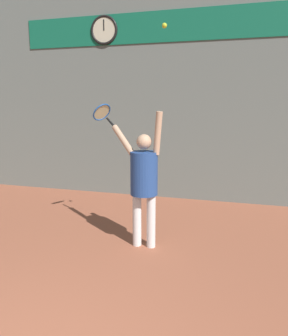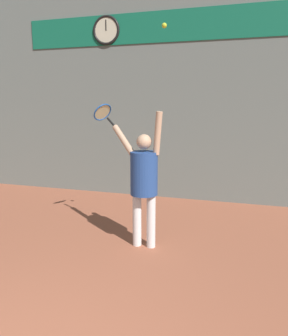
{
  "view_description": "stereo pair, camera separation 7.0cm",
  "coord_description": "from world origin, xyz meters",
  "px_view_note": "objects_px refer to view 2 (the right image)",
  "views": [
    {
      "loc": [
        1.64,
        -1.27,
        2.1
      ],
      "look_at": [
        0.38,
        3.17,
        1.2
      ],
      "focal_mm": 35.0,
      "sensor_mm": 36.0,
      "label": 1
    },
    {
      "loc": [
        1.7,
        -1.25,
        2.1
      ],
      "look_at": [
        0.38,
        3.17,
        1.2
      ],
      "focal_mm": 35.0,
      "sensor_mm": 36.0,
      "label": 2
    }
  ],
  "objects_px": {
    "scoreboard_clock": "(106,30)",
    "tennis_racket": "(103,113)",
    "tennis_player": "(144,178)",
    "tennis_ball": "(164,25)"
  },
  "relations": [
    {
      "from": "scoreboard_clock",
      "to": "tennis_racket",
      "type": "height_order",
      "value": "scoreboard_clock"
    },
    {
      "from": "tennis_racket",
      "to": "tennis_player",
      "type": "bearing_deg",
      "value": -28.68
    },
    {
      "from": "scoreboard_clock",
      "to": "tennis_player",
      "type": "distance_m",
      "value": 4.08
    },
    {
      "from": "scoreboard_clock",
      "to": "tennis_racket",
      "type": "distance_m",
      "value": 2.92
    },
    {
      "from": "scoreboard_clock",
      "to": "tennis_ball",
      "type": "relative_size",
      "value": 9.56
    },
    {
      "from": "scoreboard_clock",
      "to": "tennis_ball",
      "type": "distance_m",
      "value": 3.37
    },
    {
      "from": "tennis_player",
      "to": "tennis_racket",
      "type": "distance_m",
      "value": 1.29
    },
    {
      "from": "scoreboard_clock",
      "to": "tennis_racket",
      "type": "bearing_deg",
      "value": -68.9
    },
    {
      "from": "tennis_racket",
      "to": "tennis_ball",
      "type": "relative_size",
      "value": 6.89
    },
    {
      "from": "scoreboard_clock",
      "to": "tennis_ball",
      "type": "xyz_separation_m",
      "value": [
        1.94,
        -2.68,
        -0.6
      ]
    }
  ]
}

